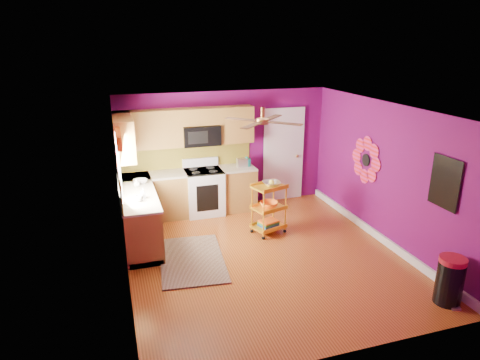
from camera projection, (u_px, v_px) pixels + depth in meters
name	position (u px, v px, depth m)	size (l,w,h in m)	color
ground	(264.00, 256.00, 7.27)	(5.00, 5.00, 0.00)	brown
room_envelope	(268.00, 164.00, 6.77)	(4.54, 5.04, 2.52)	#630B58
lower_cabinets	(168.00, 204.00, 8.40)	(2.81, 2.31, 0.94)	brown
electric_range	(204.00, 191.00, 8.93)	(0.76, 0.66, 1.13)	white
upper_cabinetry	(167.00, 131.00, 8.32)	(2.80, 2.30, 1.26)	brown
left_window	(118.00, 152.00, 7.05)	(0.08, 1.35, 1.08)	white
panel_door	(283.00, 156.00, 9.57)	(0.95, 0.11, 2.15)	white
right_wall_art	(398.00, 169.00, 7.14)	(0.04, 2.74, 1.04)	black
ceiling_fan	(263.00, 121.00, 6.73)	(1.01, 1.01, 0.26)	#BF8C3F
shag_rug	(192.00, 259.00, 7.14)	(1.04, 1.69, 0.02)	black
rolling_cart	(269.00, 206.00, 7.99)	(0.68, 0.58, 1.05)	gold
trash_can	(450.00, 281.00, 5.89)	(0.45, 0.46, 0.70)	black
teal_kettle	(247.00, 162.00, 9.07)	(0.18, 0.18, 0.21)	#16A59A
toaster	(242.00, 163.00, 9.02)	(0.22, 0.15, 0.18)	beige
soap_bottle_a	(143.00, 193.00, 7.24)	(0.08, 0.08, 0.18)	#EA3F72
soap_bottle_b	(137.00, 183.00, 7.81)	(0.12, 0.12, 0.15)	white
counter_dish	(140.00, 182.00, 8.01)	(0.27, 0.27, 0.07)	white
counter_cup	(139.00, 198.00, 7.11)	(0.13, 0.13, 0.10)	white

